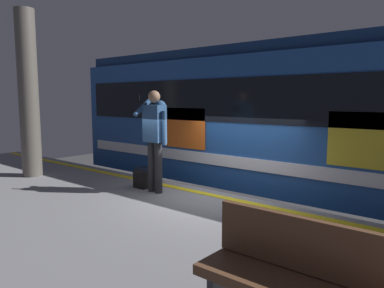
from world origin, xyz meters
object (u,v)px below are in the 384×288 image
Objects in this scene: passenger at (155,133)px; station_column at (28,94)px; train_carriage at (292,118)px; bench at (301,282)px; handbag at (141,179)px.

passenger is 0.51× the size of station_column.
train_carriage is at bearing -140.31° from station_column.
station_column reaches higher than bench.
train_carriage reaches higher than bench.
bench is at bearing 150.60° from handbag.
station_column reaches higher than train_carriage.
bench is (-7.06, 1.62, -1.35)m from station_column.
train_carriage reaches higher than handbag.
handbag is 4.95m from bench.
passenger is 1.03m from handbag.
handbag is at bearing -5.42° from passenger.
station_column is (4.51, 3.74, 0.52)m from train_carriage.
train_carriage is 27.26× the size of handbag.
handbag is 0.27× the size of bench.
passenger is at bearing -31.66° from bench.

